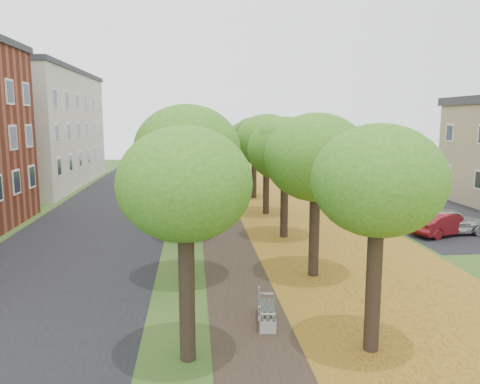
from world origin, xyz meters
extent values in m
plane|color=#2D4C19|center=(0.00, 0.00, 0.00)|extent=(120.00, 120.00, 0.00)
cube|color=black|center=(-7.50, 15.00, 0.00)|extent=(8.00, 70.00, 0.01)
cube|color=black|center=(0.00, 15.00, 0.00)|extent=(3.20, 70.00, 0.01)
cube|color=#AD8920|center=(5.00, 15.00, 0.01)|extent=(7.50, 70.00, 0.01)
cube|color=black|center=(13.50, 16.00, 0.00)|extent=(9.00, 16.00, 0.01)
cylinder|color=black|center=(-2.20, 0.00, 1.73)|extent=(0.40, 0.40, 3.47)
ellipsoid|color=#306715|center=(-2.20, 0.00, 4.62)|extent=(3.54, 3.54, 3.01)
cylinder|color=black|center=(-2.20, 6.00, 1.73)|extent=(0.40, 0.40, 3.47)
ellipsoid|color=#306715|center=(-2.20, 6.00, 4.62)|extent=(3.54, 3.54, 3.01)
cylinder|color=black|center=(-2.20, 12.00, 1.73)|extent=(0.40, 0.40, 3.47)
ellipsoid|color=#306715|center=(-2.20, 12.00, 4.62)|extent=(3.54, 3.54, 3.01)
cylinder|color=black|center=(-2.20, 18.00, 1.73)|extent=(0.40, 0.40, 3.47)
ellipsoid|color=#306715|center=(-2.20, 18.00, 4.62)|extent=(3.54, 3.54, 3.01)
cylinder|color=black|center=(-2.20, 24.00, 1.73)|extent=(0.40, 0.40, 3.47)
ellipsoid|color=#306715|center=(-2.20, 24.00, 4.62)|extent=(3.54, 3.54, 3.01)
cylinder|color=black|center=(-2.20, 30.00, 1.73)|extent=(0.40, 0.40, 3.47)
ellipsoid|color=#306715|center=(-2.20, 30.00, 4.62)|extent=(3.54, 3.54, 3.01)
cylinder|color=black|center=(2.60, 0.00, 1.73)|extent=(0.40, 0.40, 3.47)
ellipsoid|color=#306715|center=(2.60, 0.00, 4.62)|extent=(3.54, 3.54, 3.01)
cylinder|color=black|center=(2.60, 6.00, 1.73)|extent=(0.40, 0.40, 3.47)
ellipsoid|color=#306715|center=(2.60, 6.00, 4.62)|extent=(3.54, 3.54, 3.01)
cylinder|color=black|center=(2.60, 12.00, 1.73)|extent=(0.40, 0.40, 3.47)
ellipsoid|color=#306715|center=(2.60, 12.00, 4.62)|extent=(3.54, 3.54, 3.01)
cylinder|color=black|center=(2.60, 18.00, 1.73)|extent=(0.40, 0.40, 3.47)
ellipsoid|color=#306715|center=(2.60, 18.00, 4.62)|extent=(3.54, 3.54, 3.01)
cylinder|color=black|center=(2.60, 24.00, 1.73)|extent=(0.40, 0.40, 3.47)
ellipsoid|color=#306715|center=(2.60, 24.00, 4.62)|extent=(3.54, 3.54, 3.01)
cylinder|color=black|center=(2.60, 30.00, 1.73)|extent=(0.40, 0.40, 3.47)
ellipsoid|color=#306715|center=(2.60, 30.00, 4.62)|extent=(3.54, 3.54, 3.01)
cube|color=beige|center=(-17.00, 33.00, 5.00)|extent=(10.00, 20.00, 10.00)
cube|color=#2D2D33|center=(-17.00, 33.00, 10.20)|extent=(10.30, 20.30, 0.40)
cube|color=#252E27|center=(0.14, 1.94, 0.43)|extent=(0.65, 1.75, 0.04)
cube|color=#252E27|center=(-0.10, 1.97, 0.68)|extent=(0.26, 1.70, 0.25)
cube|color=silver|center=(0.04, 1.17, 0.21)|extent=(0.48, 0.12, 0.43)
cube|color=silver|center=(0.24, 2.71, 0.21)|extent=(0.48, 0.12, 0.43)
cube|color=silver|center=(0.04, 1.17, 0.60)|extent=(0.43, 0.11, 0.04)
cube|color=silver|center=(0.24, 2.71, 0.60)|extent=(0.43, 0.11, 0.04)
imported|color=#B2B3B7|center=(11.34, 11.76, 0.70)|extent=(4.21, 1.91, 1.40)
imported|color=maroon|center=(11.00, 11.51, 0.62)|extent=(3.96, 2.56, 1.23)
imported|color=#37373C|center=(11.00, 18.22, 0.74)|extent=(5.46, 3.61, 1.47)
imported|color=silver|center=(11.49, 20.45, 0.77)|extent=(6.06, 4.40, 1.53)
camera|label=1|loc=(-1.99, -11.16, 6.04)|focal=35.00mm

